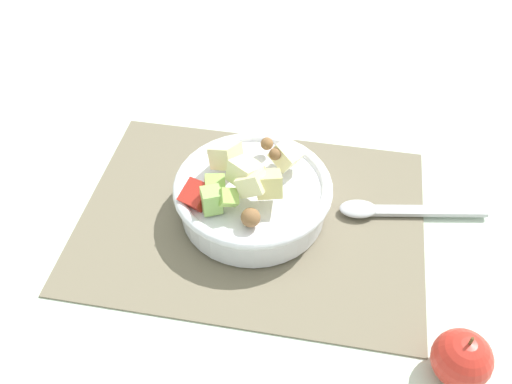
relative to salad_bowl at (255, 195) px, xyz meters
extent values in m
plane|color=silver|center=(0.00, 0.01, -0.04)|extent=(2.40, 2.40, 0.00)
cube|color=#756B56|center=(0.00, 0.01, -0.04)|extent=(0.51, 0.37, 0.01)
cylinder|color=white|center=(0.00, 0.00, -0.01)|extent=(0.21, 0.21, 0.05)
torus|color=white|center=(0.00, 0.00, 0.01)|extent=(0.23, 0.23, 0.02)
cube|color=beige|center=(0.00, 0.03, 0.06)|extent=(0.05, 0.04, 0.05)
cube|color=#93C160|center=(0.05, 0.05, 0.04)|extent=(0.04, 0.04, 0.04)
cube|color=#8CB74C|center=(0.05, 0.03, 0.04)|extent=(0.04, 0.04, 0.03)
cube|color=red|center=(0.07, 0.04, 0.02)|extent=(0.05, 0.06, 0.04)
sphere|color=brown|center=(-0.01, -0.07, 0.04)|extent=(0.03, 0.03, 0.03)
cube|color=beige|center=(-0.04, -0.04, 0.05)|extent=(0.06, 0.05, 0.05)
cube|color=beige|center=(0.01, 0.02, 0.06)|extent=(0.05, 0.06, 0.04)
cube|color=beige|center=(0.05, -0.03, 0.04)|extent=(0.05, 0.06, 0.05)
cube|color=#9EC656|center=(0.03, 0.05, 0.05)|extent=(0.03, 0.03, 0.03)
cube|color=#E5D684|center=(-0.02, 0.03, 0.05)|extent=(0.04, 0.05, 0.04)
sphere|color=brown|center=(-0.01, 0.07, 0.03)|extent=(0.03, 0.04, 0.03)
sphere|color=brown|center=(-0.02, -0.03, 0.06)|extent=(0.02, 0.02, 0.02)
ellipsoid|color=#B7B7BC|center=(-0.15, -0.03, -0.03)|extent=(0.06, 0.04, 0.01)
cube|color=#B7B7BC|center=(-0.26, -0.04, -0.03)|extent=(0.17, 0.05, 0.01)
sphere|color=red|center=(-0.28, 0.21, -0.01)|extent=(0.07, 0.07, 0.07)
cylinder|color=brown|center=(-0.28, 0.21, 0.03)|extent=(0.00, 0.00, 0.01)
camera|label=1|loc=(-0.10, 0.56, 0.60)|focal=39.99mm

